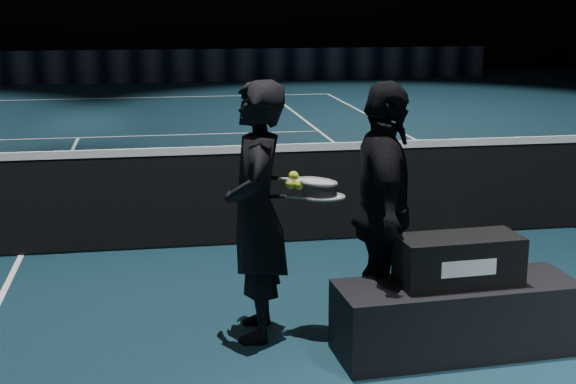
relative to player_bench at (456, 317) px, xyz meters
The scene contains 13 objects.
floor 4.06m from the player_bench, 140.33° to the left, with size 36.00×36.00×0.00m, color black.
court_lines 4.06m from the player_bench, 140.33° to the left, with size 10.98×23.78×0.01m, color white, non-canonical shape.
net_mesh 4.06m from the player_bench, 140.33° to the left, with size 12.80×0.02×0.86m, color black.
net_tape 4.11m from the player_bench, 140.33° to the left, with size 12.80×0.03×0.07m, color white.
sponsor_backdrop 18.35m from the player_bench, 99.78° to the left, with size 22.00×0.15×0.90m, color black.
player_bench is the anchor object (origin of this frame).
racket_bag 0.39m from the player_bench, ahead, with size 0.79×0.34×0.32m, color black.
bag_signature 0.43m from the player_bench, 90.00° to the right, with size 0.37×0.00×0.11m, color white.
player_a 1.48m from the player_bench, 158.42° to the left, with size 0.64×0.42×1.75m, color black.
player_b 0.83m from the player_bench, 140.95° to the left, with size 1.03×0.43×1.75m, color black.
racket_lower 1.17m from the player_bench, 153.08° to the left, with size 0.68×0.22×0.03m, color black, non-canonical shape.
racket_upper 1.28m from the player_bench, 151.61° to the left, with size 0.68×0.22×0.03m, color black, non-canonical shape.
tennis_balls 1.38m from the player_bench, 155.67° to the left, with size 0.12×0.10×0.12m, color gold, non-canonical shape.
Camera 1 is at (1.20, -7.22, 2.26)m, focal length 50.00 mm.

